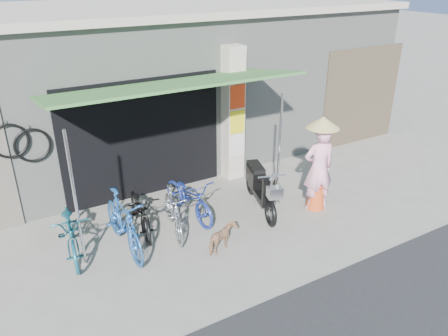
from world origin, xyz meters
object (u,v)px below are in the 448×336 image
bike_teal (71,231)px  bike_black (140,210)px  moped (260,187)px  bike_navy (189,197)px  bike_blue (123,223)px  bike_silver (173,212)px  nun (319,165)px  street_dog (223,238)px

bike_teal → bike_black: 1.27m
moped → bike_navy: bearing=-180.0°
bike_navy → bike_blue: bearing=-169.4°
moped → bike_teal: bearing=-167.9°
bike_silver → bike_blue: bearing=-164.3°
bike_silver → nun: size_ratio=0.75×
bike_blue → nun: (3.82, -0.53, 0.42)m
nun → bike_teal: bearing=0.5°
bike_navy → moped: 1.44m
bike_black → bike_silver: bike_silver is taller
bike_black → bike_navy: 0.98m
bike_teal → nun: size_ratio=0.87×
bike_blue → bike_silver: size_ratio=1.21×
bike_teal → street_dog: size_ratio=2.86×
street_dog → nun: nun is taller
bike_navy → street_dog: size_ratio=2.75×
bike_navy → bike_teal: bearing=176.5°
bike_silver → nun: nun is taller
bike_teal → bike_silver: 1.77m
bike_blue → street_dog: 1.71m
bike_teal → nun: nun is taller
bike_black → nun: (3.35, -0.99, 0.54)m
bike_blue → bike_black: bearing=43.6°
bike_navy → street_dog: (-0.01, -1.34, -0.18)m
bike_navy → nun: size_ratio=0.84×
bike_blue → bike_black: (0.46, 0.46, -0.12)m
bike_silver → moped: 1.88m
bike_silver → street_dog: bearing=-50.6°
nun → bike_navy: bearing=-11.4°
bike_blue → bike_navy: bike_blue is taller
bike_silver → nun: (2.87, -0.59, 0.51)m
bike_teal → moped: 3.64m
bike_blue → nun: size_ratio=0.90×
bike_silver → moped: bearing=11.3°
moped → bike_black: bearing=-173.5°
bike_blue → moped: size_ratio=0.97×
street_dog → bike_blue: bearing=34.6°
bike_silver → street_dog: (0.49, -0.95, -0.19)m
street_dog → moped: (1.39, 0.92, 0.23)m
bike_blue → bike_silver: bike_blue is taller
bike_black → bike_teal: bearing=-166.6°
bike_silver → bike_navy: (0.50, 0.38, -0.01)m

